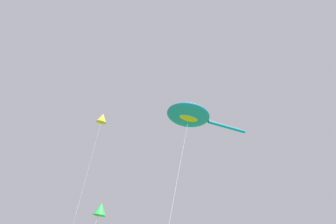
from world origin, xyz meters
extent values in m
ellipsoid|color=#1E8CBF|center=(7.46, 9.67, 19.97)|extent=(5.26, 4.82, 0.88)
cylinder|color=#1E8CBF|center=(11.22, 7.81, 19.84)|extent=(3.86, 2.12, 0.32)
ellipsoid|color=yellow|center=(7.46, 9.67, 19.57)|extent=(2.03, 1.53, 0.32)
cylinder|color=#B2B2B7|center=(4.65, 9.40, 9.76)|extent=(5.64, 0.56, 19.54)
cone|color=green|center=(0.06, 10.73, 8.37)|extent=(1.01, 1.09, 0.83)
cone|color=yellow|center=(4.79, 20.43, 24.29)|extent=(1.75, 1.90, 1.46)
cylinder|color=#B2B2B7|center=(3.34, 18.86, 12.15)|extent=(2.93, 3.17, 24.29)
camera|label=1|loc=(-8.84, -2.25, 1.35)|focal=30.64mm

